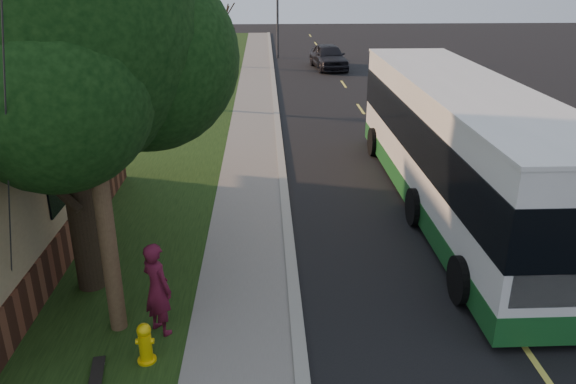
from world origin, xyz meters
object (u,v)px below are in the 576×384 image
object	(u,v)px
traffic_signal	(278,13)
skateboarder	(157,289)
fire_hydrant	(145,343)
leafy_tree	(60,33)
transit_bus	(459,144)
dumpster	(34,159)
bare_tree_far	(226,36)
bare_tree_near	(198,64)
distant_car	(329,56)
skateboard_main	(97,373)
utility_pole	(86,81)

from	to	relation	value
traffic_signal	skateboarder	bearing A→B (deg)	-95.17
fire_hydrant	leafy_tree	world-z (taller)	leafy_tree
transit_bus	dumpster	world-z (taller)	transit_bus
bare_tree_far	transit_bus	bearing A→B (deg)	-72.05
fire_hydrant	bare_tree_far	distance (m)	30.04
transit_bus	dumpster	size ratio (longest dim) A/B	7.58
bare_tree_near	distant_car	xyz separation A→B (m)	(7.18, 11.18, -1.35)
traffic_signal	skateboarder	world-z (taller)	traffic_signal
skateboard_main	distant_car	size ratio (longest dim) A/B	0.18
leafy_tree	traffic_signal	bearing A→B (deg)	81.53
leafy_tree	distant_car	xyz separation A→B (m)	(7.86, 26.53, -4.37)
utility_pole	skateboarder	xyz separation A→B (m)	(0.81, -0.15, -3.67)
fire_hydrant	traffic_signal	size ratio (longest dim) A/B	0.13
bare_tree_near	fire_hydrant	bearing A→B (deg)	-87.14
transit_bus	dumpster	bearing A→B (deg)	167.86
leafy_tree	traffic_signal	distance (m)	31.76
bare_tree_far	dumpster	distance (m)	21.54
leafy_tree	skateboard_main	world-z (taller)	leafy_tree
utility_pole	transit_bus	xyz separation A→B (m)	(7.96, 5.37, -2.77)
bare_tree_near	skateboarder	size ratio (longest dim) A/B	2.41
utility_pole	skateboarder	bearing A→B (deg)	-10.37
bare_tree_far	skateboarder	distance (m)	29.18
utility_pole	bare_tree_far	bearing A→B (deg)	89.40
dumpster	traffic_signal	bearing A→B (deg)	71.73
fire_hydrant	distant_car	world-z (taller)	distant_car
fire_hydrant	leafy_tree	bearing A→B (deg)	120.67
fire_hydrant	skateboarder	bearing A→B (deg)	83.26
leafy_tree	bare_tree_far	distance (m)	27.56
leafy_tree	skateboard_main	xyz separation A→B (m)	(0.83, -2.99, -5.04)
dumpster	bare_tree_far	bearing A→B (deg)	77.26
skateboarder	distant_car	world-z (taller)	skateboarder
fire_hydrant	traffic_signal	world-z (taller)	traffic_signal
bare_tree_far	bare_tree_near	bearing A→B (deg)	-92.39
bare_tree_near	traffic_signal	world-z (taller)	traffic_signal
leafy_tree	skateboarder	distance (m)	4.87
bare_tree_far	distant_car	xyz separation A→B (m)	(6.68, -0.82, -1.21)
leafy_tree	skateboarder	size ratio (longest dim) A/B	4.37
fire_hydrant	utility_pole	size ratio (longest dim) A/B	0.08
skateboard_main	dumpster	world-z (taller)	dumpster
utility_pole	bare_tree_far	size ratio (longest dim) A/B	2.25
bare_tree_near	skateboarder	distance (m)	17.22
transit_bus	bare_tree_near	bearing A→B (deg)	125.02
skateboard_main	fire_hydrant	bearing A→B (deg)	24.85
leafy_tree	distant_car	bearing A→B (deg)	73.51
distant_car	fire_hydrant	bearing A→B (deg)	-108.89
dumpster	skateboard_main	bearing A→B (deg)	-64.87
dumpster	distant_car	distance (m)	23.16
bare_tree_near	transit_bus	distance (m)	14.21
utility_pole	traffic_signal	size ratio (longest dim) A/B	1.65
transit_bus	distant_car	bearing A→B (deg)	92.44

